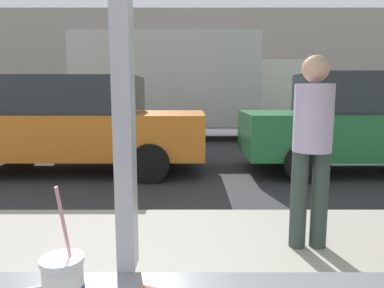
% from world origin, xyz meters
% --- Properties ---
extents(ground_plane, '(60.00, 60.00, 0.00)m').
position_xyz_m(ground_plane, '(0.00, 8.00, 0.00)').
color(ground_plane, '#2D2D30').
extents(sidewalk_strip, '(16.00, 2.80, 0.13)m').
position_xyz_m(sidewalk_strip, '(0.00, 1.60, 0.06)').
color(sidewalk_strip, '#9E998E').
rests_on(sidewalk_strip, ground).
extents(building_facade_far, '(28.00, 1.20, 6.28)m').
position_xyz_m(building_facade_far, '(0.00, 21.24, 3.14)').
color(building_facade_far, '#A89E8E').
rests_on(building_facade_far, ground).
extents(parked_car_orange, '(4.69, 1.89, 1.73)m').
position_xyz_m(parked_car_orange, '(-1.96, 5.55, 0.88)').
color(parked_car_orange, orange).
rests_on(parked_car_orange, ground).
extents(parked_car_green, '(4.47, 1.92, 1.79)m').
position_xyz_m(parked_car_green, '(3.36, 5.55, 0.90)').
color(parked_car_green, '#236B38').
rests_on(parked_car_green, ground).
extents(box_truck, '(7.14, 2.44, 3.14)m').
position_xyz_m(box_truck, '(0.10, 10.21, 1.69)').
color(box_truck, beige).
rests_on(box_truck, ground).
extents(pedestrian, '(0.32, 0.32, 1.63)m').
position_xyz_m(pedestrian, '(1.19, 2.04, 1.06)').
color(pedestrian, '#313F38').
rests_on(pedestrian, sidewalk_strip).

